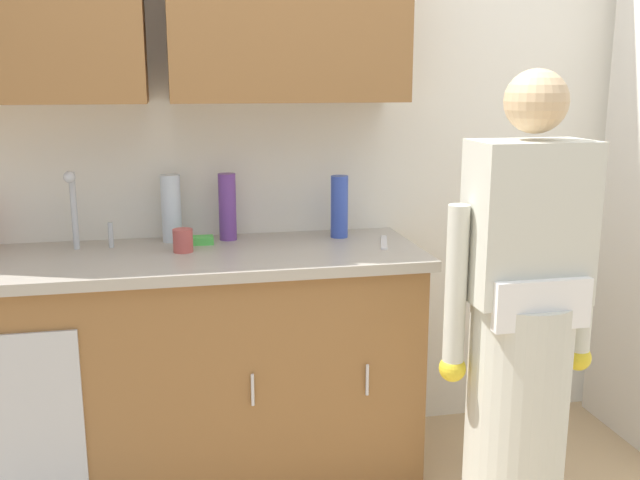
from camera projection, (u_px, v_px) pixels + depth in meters
name	position (u px, v px, depth m)	size (l,w,h in m)	color
kitchen_wall_with_uppers	(262.00, 107.00, 2.96)	(4.80, 0.44, 2.70)	silver
counter_cabinet	(171.00, 374.00, 2.82)	(1.90, 0.62, 0.90)	brown
countertop	(166.00, 259.00, 2.72)	(1.96, 0.66, 0.04)	#A8A093
sink	(84.00, 261.00, 2.67)	(0.50, 0.36, 0.35)	#B7BABF
person_at_sink	(520.00, 353.00, 2.39)	(0.55, 0.34, 1.62)	white
bottle_water_short	(339.00, 207.00, 2.98)	(0.07, 0.07, 0.26)	#334CB2
bottle_cleaner_spray	(227.00, 207.00, 2.93)	(0.07, 0.07, 0.27)	#66388C
bottle_water_tall	(171.00, 208.00, 2.89)	(0.08, 0.08, 0.27)	silver
cup_by_sink	(183.00, 240.00, 2.74)	(0.08, 0.08, 0.09)	#B24C47
knife_on_counter	(384.00, 242.00, 2.89)	(0.24, 0.02, 0.01)	silver
sponge	(200.00, 240.00, 2.87)	(0.11, 0.07, 0.03)	#4CBF4C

